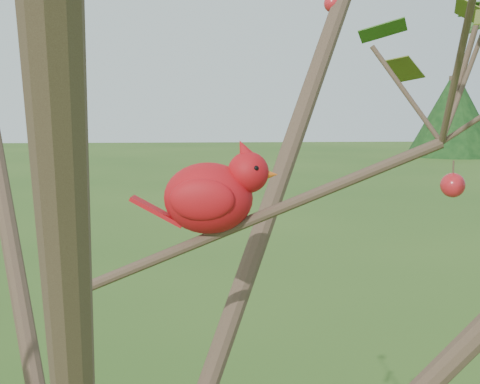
{
  "coord_description": "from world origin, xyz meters",
  "views": [
    {
      "loc": [
        0.16,
        -1.06,
        2.26
      ],
      "look_at": [
        0.24,
        0.07,
        2.12
      ],
      "focal_mm": 55.0,
      "sensor_mm": 36.0,
      "label": 1
    }
  ],
  "objects": [
    {
      "name": "cardinal",
      "position": [
        0.2,
        0.08,
        2.12
      ],
      "size": [
        0.23,
        0.13,
        0.16
      ],
      "rotation": [
        0.0,
        0.0,
        -0.12
      ],
      "color": "red",
      "rests_on": "ground"
    },
    {
      "name": "crabapple_tree",
      "position": [
        0.03,
        -0.02,
        2.12
      ],
      "size": [
        2.35,
        2.05,
        2.95
      ],
      "color": "#442F24",
      "rests_on": "ground"
    },
    {
      "name": "distant_trees",
      "position": [
        1.49,
        24.66,
        1.55
      ],
      "size": [
        37.86,
        12.87,
        3.59
      ],
      "color": "#442F24",
      "rests_on": "ground"
    }
  ]
}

